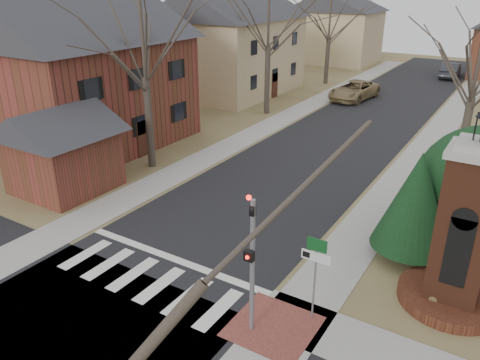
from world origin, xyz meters
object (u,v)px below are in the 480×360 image
Objects in this scene: pickup_truck at (354,90)px; distant_car at (450,70)px; brick_gate_monument at (461,243)px; traffic_signal_pole at (252,254)px; sign_post at (315,263)px.

distant_car reaches higher than pickup_truck.
brick_gate_monument is 40.09m from distant_car.
traffic_signal_pole reaches higher than distant_car.
sign_post is 0.57× the size of distant_car.
brick_gate_monument is (4.70, 4.42, -0.42)m from traffic_signal_pole.
traffic_signal_pole is 0.80× the size of pickup_truck.
brick_gate_monument is 1.35× the size of distant_car.
sign_post reaches higher than pickup_truck.
sign_post is 0.49× the size of pickup_truck.
traffic_signal_pole is 6.47m from brick_gate_monument.
traffic_signal_pole is 44.02m from distant_car.
pickup_truck is 15.57m from distant_car.
sign_post is at bearing 91.08° from distant_car.
distant_car is at bearing 99.46° from brick_gate_monument.
sign_post is 29.14m from pickup_truck.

